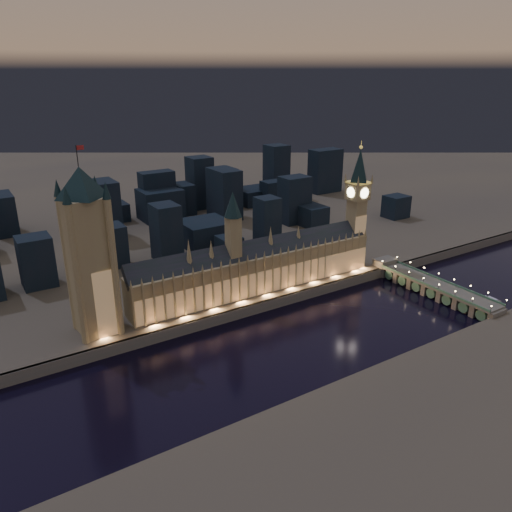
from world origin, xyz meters
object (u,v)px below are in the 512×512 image
elizabeth_tower (357,198)px  westminster_bridge (431,287)px  river_boat (479,303)px  palace_of_westminster (256,267)px  victoria_tower (88,245)px

elizabeth_tower → westminster_bridge: bearing=-71.9°
elizabeth_tower → river_boat: (35.52, -98.71, -64.38)m
palace_of_westminster → river_boat: bearing=-36.3°
palace_of_westminster → elizabeth_tower: bearing=0.1°
victoria_tower → river_boat: size_ratio=2.87×
westminster_bridge → river_boat: bearing=-66.9°
palace_of_westminster → river_boat: size_ratio=4.94×
elizabeth_tower → westminster_bridge: 91.22m
westminster_bridge → river_boat: (14.21, -33.34, -4.43)m
river_boat → westminster_bridge: bearing=113.1°
palace_of_westminster → elizabeth_tower: elizabeth_tower is taller
elizabeth_tower → palace_of_westminster: bearing=-179.9°
westminster_bridge → river_boat: 36.52m
palace_of_westminster → river_boat: 168.20m
westminster_bridge → elizabeth_tower: bearing=108.1°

